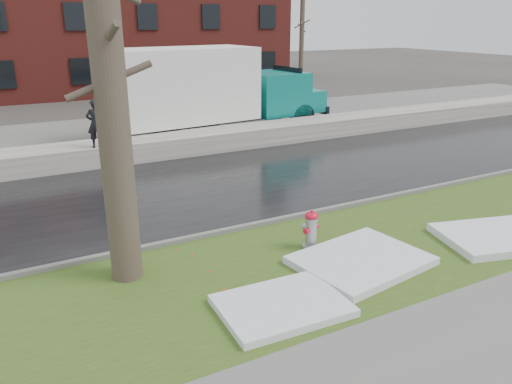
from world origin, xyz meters
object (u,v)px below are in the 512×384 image
fire_hydrant (311,228)px  box_truck (209,90)px  worker (96,123)px  tree (110,85)px

fire_hydrant → box_truck: box_truck is taller
box_truck → worker: 6.01m
fire_hydrant → tree: (-3.93, 0.66, 3.27)m
fire_hydrant → tree: bearing=152.3°
fire_hydrant → tree: size_ratio=0.12×
fire_hydrant → tree: 5.16m
tree → worker: bearing=82.1°
tree → fire_hydrant: bearing=-9.5°
box_truck → worker: (-5.32, -2.77, -0.44)m
tree → worker: tree is taller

